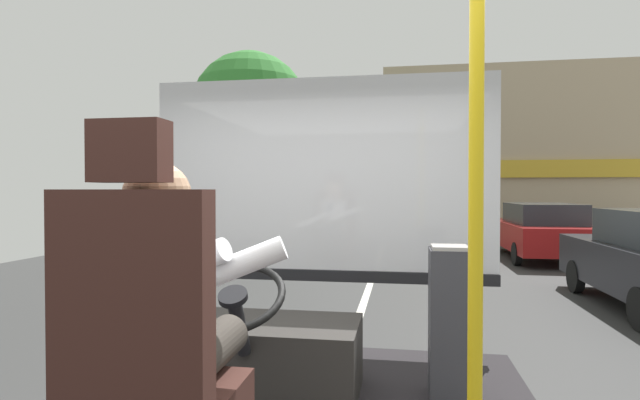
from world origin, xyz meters
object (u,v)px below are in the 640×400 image
at_px(driver_seat, 149,369).
at_px(handrail_pole, 476,227).
at_px(parked_car_red, 541,230).
at_px(bus_driver, 168,305).
at_px(fare_box, 449,322).
at_px(steering_console, 259,355).

relative_size(driver_seat, handrail_pole, 0.65).
bearing_deg(parked_car_red, bus_driver, -109.91).
xyz_separation_m(driver_seat, bus_driver, (-0.00, 0.12, 0.17)).
bearing_deg(bus_driver, parked_car_red, 70.09).
bearing_deg(parked_car_red, fare_box, -107.04).
xyz_separation_m(bus_driver, steering_console, (0.00, 1.08, -0.52)).
bearing_deg(bus_driver, steering_console, 90.00).
bearing_deg(fare_box, steering_console, -173.32).
relative_size(bus_driver, steering_console, 0.68).
xyz_separation_m(handrail_pole, parked_car_red, (3.33, 11.97, -0.92)).
xyz_separation_m(steering_console, handrail_pole, (0.99, -1.11, 0.80)).
bearing_deg(driver_seat, bus_driver, 90.00).
relative_size(bus_driver, parked_car_red, 0.17).
height_order(steering_console, fare_box, fare_box).
distance_m(handrail_pole, fare_box, 1.37).
distance_m(fare_box, parked_car_red, 11.24).
distance_m(steering_console, parked_car_red, 11.69).
bearing_deg(handrail_pole, driver_seat, -174.79).
height_order(bus_driver, parked_car_red, bus_driver).
xyz_separation_m(bus_driver, handrail_pole, (0.99, -0.03, 0.28)).
height_order(driver_seat, steering_console, driver_seat).
bearing_deg(driver_seat, handrail_pole, 5.21).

